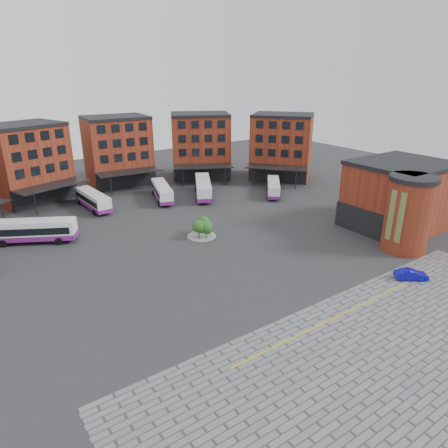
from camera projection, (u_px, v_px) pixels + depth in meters
ground at (238, 270)px, 50.41m from camera, size 160.00×160.00×0.00m
paving_zone at (406, 362)px, 34.53m from camera, size 50.00×22.00×0.02m
yellow_line at (334, 318)px, 40.68m from camera, size 26.00×0.15×0.02m
main_building at (97, 164)px, 74.72m from camera, size 94.14×42.48×14.60m
east_building at (400, 198)px, 61.28m from camera, size 17.40×15.40×10.60m
tree_island at (203, 227)px, 59.82m from camera, size 4.40×4.40×3.01m
bus_b at (33, 231)px, 58.01m from camera, size 11.96×8.17×3.41m
bus_c at (93, 200)px, 72.34m from camera, size 3.43×11.31×3.14m
bus_d at (162, 191)px, 77.38m from camera, size 5.58×11.34×3.12m
bus_e at (203, 187)px, 79.27m from camera, size 8.45×12.09×3.46m
bus_f at (273, 187)px, 80.58m from camera, size 8.31×9.35×2.87m
blue_car at (411, 275)px, 48.06m from camera, size 3.95×3.40×1.28m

